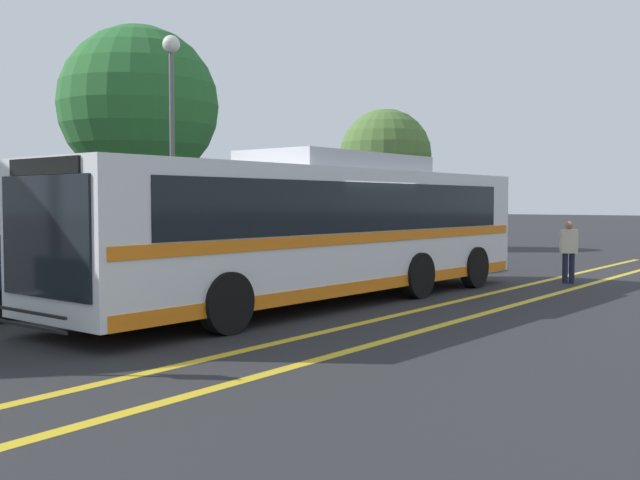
{
  "coord_description": "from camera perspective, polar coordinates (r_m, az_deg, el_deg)",
  "views": [
    {
      "loc": [
        -12.74,
        -9.14,
        2.1
      ],
      "look_at": [
        -0.37,
        0.22,
        1.31
      ],
      "focal_mm": 42.0,
      "sensor_mm": 36.0,
      "label": 1
    }
  ],
  "objects": [
    {
      "name": "tree_3",
      "position": [
        33.68,
        5.0,
        6.46
      ],
      "size": [
        4.09,
        4.09,
        6.24
      ],
      "color": "#513823",
      "rests_on": "ground_plane"
    },
    {
      "name": "parked_car_3",
      "position": [
        24.58,
        4.98,
        -0.3
      ],
      "size": [
        4.91,
        2.21,
        1.44
      ],
      "rotation": [
        0.0,
        0.0,
        1.5
      ],
      "color": "silver",
      "rests_on": "ground_plane"
    },
    {
      "name": "ground_plane",
      "position": [
        15.82,
        1.44,
        -4.7
      ],
      "size": [
        220.0,
        220.0,
        0.0
      ],
      "primitive_type": "plane",
      "color": "#262628"
    },
    {
      "name": "lane_strip_0",
      "position": [
        14.45,
        7.01,
        -5.44
      ],
      "size": [
        32.46,
        0.2,
        0.01
      ],
      "primitive_type": "cube",
      "rotation": [
        0.0,
        0.0,
        1.57
      ],
      "color": "gold",
      "rests_on": "ground_plane"
    },
    {
      "name": "tree_1",
      "position": [
        24.98,
        -13.65,
        9.89
      ],
      "size": [
        5.08,
        5.08,
        7.71
      ],
      "color": "#513823",
      "rests_on": "ground_plane"
    },
    {
      "name": "parked_car_2",
      "position": [
        19.11,
        -5.88,
        -1.18
      ],
      "size": [
        4.57,
        2.2,
        1.47
      ],
      "rotation": [
        0.0,
        0.0,
        1.61
      ],
      "color": "#335B33",
      "rests_on": "ground_plane"
    },
    {
      "name": "parked_car_1",
      "position": [
        15.35,
        -20.66,
        -2.27
      ],
      "size": [
        4.48,
        1.99,
        1.51
      ],
      "rotation": [
        0.0,
        0.0,
        -1.61
      ],
      "color": "navy",
      "rests_on": "ground_plane"
    },
    {
      "name": "lane_strip_1",
      "position": [
        13.89,
        11.34,
        -5.81
      ],
      "size": [
        32.46,
        0.2,
        0.01
      ],
      "primitive_type": "cube",
      "rotation": [
        0.0,
        0.0,
        1.57
      ],
      "color": "gold",
      "rests_on": "ground_plane"
    },
    {
      "name": "curb_strip",
      "position": [
        19.29,
        -12.68,
        -3.17
      ],
      "size": [
        40.46,
        0.36,
        0.15
      ],
      "primitive_type": "cube",
      "color": "#99999E",
      "rests_on": "ground_plane"
    },
    {
      "name": "pedestrian_0",
      "position": [
        20.3,
        18.42,
        -0.6
      ],
      "size": [
        0.41,
        0.47,
        1.6
      ],
      "rotation": [
        0.0,
        0.0,
        2.12
      ],
      "color": "#191E38",
      "rests_on": "ground_plane"
    },
    {
      "name": "street_lamp",
      "position": [
        21.46,
        -11.23,
        9.89
      ],
      "size": [
        0.48,
        0.48,
        6.7
      ],
      "color": "#59595E",
      "rests_on": "ground_plane"
    },
    {
      "name": "transit_bus",
      "position": [
        15.54,
        0.04,
        1.03
      ],
      "size": [
        12.85,
        3.06,
        3.12
      ],
      "rotation": [
        0.0,
        0.0,
        1.54
      ],
      "color": "silver",
      "rests_on": "ground_plane"
    }
  ]
}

